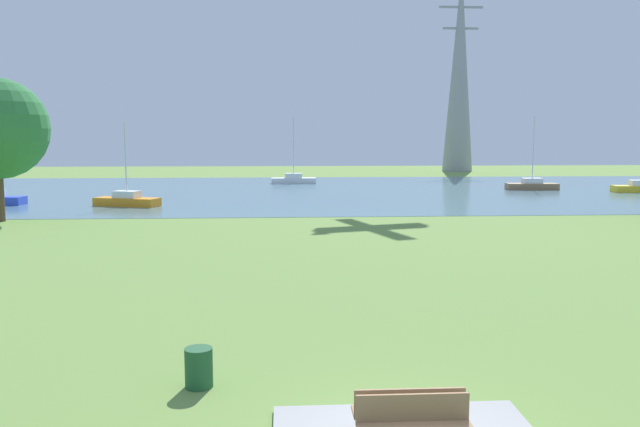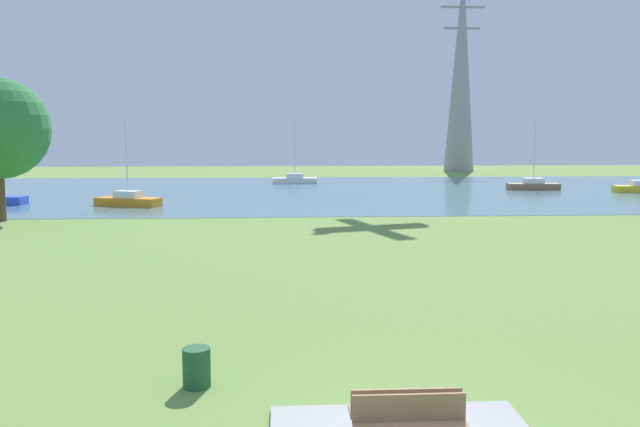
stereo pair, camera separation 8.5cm
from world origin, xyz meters
The scene contains 9 objects.
ground_plane centered at (0.00, 22.00, 0.00)m, with size 160.00×160.00×0.00m, color olive.
bench_facing_water centered at (0.00, 0.27, 0.47)m, with size 1.80×0.48×0.89m.
litter_bin centered at (-3.71, 2.86, 0.40)m, with size 0.56×0.56×0.80m, color #1E512D.
water_surface centered at (0.00, 50.00, 0.01)m, with size 140.00×40.00×0.02m, color slate.
sailboat_brown centered at (21.92, 49.84, 0.46)m, with size 4.89×1.80×6.97m.
sailboat_white centered at (-0.67, 59.45, 0.47)m, with size 4.82×1.57×7.17m.
sailboat_orange centered at (-13.24, 37.34, 0.45)m, with size 5.02×3.04×6.05m.
sailboat_yellow centered at (30.61, 46.41, 0.47)m, with size 4.92×1.94×7.33m.
electricity_pylon centered at (24.16, 83.99, 14.82)m, with size 6.40×4.40×29.62m.
Camera 1 is at (-2.04, -9.57, 4.99)m, focal length 35.81 mm.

